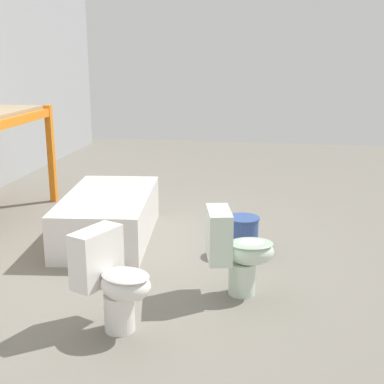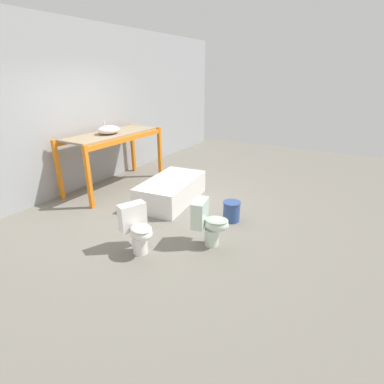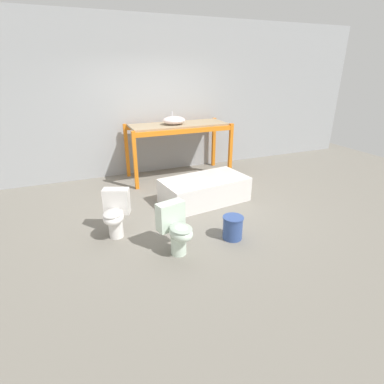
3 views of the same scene
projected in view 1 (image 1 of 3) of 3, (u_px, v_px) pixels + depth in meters
The scene contains 5 objects.
ground_plane at pixel (91, 252), 4.78m from camera, with size 12.00×12.00×0.00m, color slate.
bathtub_main at pixel (109, 213), 5.09m from camera, with size 1.57×0.96×0.43m.
toilet_near at pixel (112, 278), 3.41m from camera, with size 0.48×0.57×0.65m.
toilet_far at pixel (236, 249), 3.89m from camera, with size 0.42×0.55×0.65m.
bucket_white at pixel (243, 234), 4.73m from camera, with size 0.29×0.29×0.33m.
Camera 1 is at (-4.25, -1.67, 1.77)m, focal length 50.00 mm.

